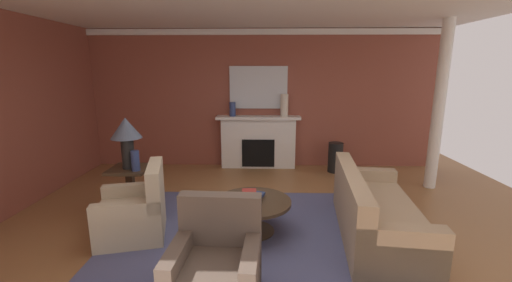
{
  "coord_description": "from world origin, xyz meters",
  "views": [
    {
      "loc": [
        0.11,
        -4.0,
        2.13
      ],
      "look_at": [
        -0.0,
        1.07,
        1.0
      ],
      "focal_mm": 22.79,
      "sensor_mm": 36.0,
      "label": 1
    }
  ],
  "objects_px": {
    "vase_on_side_table": "(135,161)",
    "mantel_mirror": "(258,87)",
    "vase_mantel_left": "(232,109)",
    "fireplace": "(258,143)",
    "armchair_near_window": "(135,214)",
    "table_lamp": "(126,133)",
    "vase_tall_corner": "(335,157)",
    "vase_mantel_right": "(284,105)",
    "coffee_table": "(253,209)",
    "armchair_facing_fireplace": "(216,271)",
    "side_table": "(131,187)",
    "sofa": "(374,215)"
  },
  "relations": [
    {
      "from": "table_lamp",
      "to": "fireplace",
      "type": "bearing_deg",
      "value": 51.61
    },
    {
      "from": "table_lamp",
      "to": "vase_mantel_right",
      "type": "distance_m",
      "value": 3.35
    },
    {
      "from": "armchair_near_window",
      "to": "table_lamp",
      "type": "relative_size",
      "value": 1.29
    },
    {
      "from": "coffee_table",
      "to": "vase_mantel_right",
      "type": "distance_m",
      "value": 3.13
    },
    {
      "from": "sofa",
      "to": "vase_mantel_right",
      "type": "bearing_deg",
      "value": 108.41
    },
    {
      "from": "armchair_near_window",
      "to": "fireplace",
      "type": "bearing_deg",
      "value": 63.49
    },
    {
      "from": "vase_on_side_table",
      "to": "armchair_facing_fireplace",
      "type": "bearing_deg",
      "value": -51.81
    },
    {
      "from": "vase_on_side_table",
      "to": "coffee_table",
      "type": "bearing_deg",
      "value": -15.32
    },
    {
      "from": "table_lamp",
      "to": "mantel_mirror",
      "type": "bearing_deg",
      "value": 52.99
    },
    {
      "from": "armchair_facing_fireplace",
      "to": "vase_mantel_right",
      "type": "xyz_separation_m",
      "value": [
        0.87,
        4.22,
        1.07
      ]
    },
    {
      "from": "mantel_mirror",
      "to": "coffee_table",
      "type": "relative_size",
      "value": 1.24
    },
    {
      "from": "fireplace",
      "to": "coffee_table",
      "type": "bearing_deg",
      "value": -90.39
    },
    {
      "from": "vase_on_side_table",
      "to": "mantel_mirror",
      "type": "bearing_deg",
      "value": 56.52
    },
    {
      "from": "coffee_table",
      "to": "armchair_facing_fireplace",
      "type": "bearing_deg",
      "value": -102.9
    },
    {
      "from": "vase_mantel_left",
      "to": "vase_on_side_table",
      "type": "distance_m",
      "value": 2.74
    },
    {
      "from": "armchair_facing_fireplace",
      "to": "vase_tall_corner",
      "type": "relative_size",
      "value": 1.51
    },
    {
      "from": "vase_mantel_left",
      "to": "armchair_facing_fireplace",
      "type": "bearing_deg",
      "value": -86.89
    },
    {
      "from": "mantel_mirror",
      "to": "armchair_facing_fireplace",
      "type": "distance_m",
      "value": 4.62
    },
    {
      "from": "armchair_near_window",
      "to": "side_table",
      "type": "height_order",
      "value": "armchair_near_window"
    },
    {
      "from": "armchair_near_window",
      "to": "vase_mantel_left",
      "type": "bearing_deg",
      "value": 71.96
    },
    {
      "from": "fireplace",
      "to": "table_lamp",
      "type": "distance_m",
      "value": 3.09
    },
    {
      "from": "side_table",
      "to": "table_lamp",
      "type": "relative_size",
      "value": 0.93
    },
    {
      "from": "armchair_near_window",
      "to": "vase_mantel_right",
      "type": "relative_size",
      "value": 2.06
    },
    {
      "from": "armchair_near_window",
      "to": "vase_tall_corner",
      "type": "height_order",
      "value": "armchair_near_window"
    },
    {
      "from": "table_lamp",
      "to": "vase_tall_corner",
      "type": "distance_m",
      "value": 4.16
    },
    {
      "from": "armchair_facing_fireplace",
      "to": "vase_tall_corner",
      "type": "distance_m",
      "value": 4.42
    },
    {
      "from": "coffee_table",
      "to": "vase_mantel_left",
      "type": "distance_m",
      "value": 3.1
    },
    {
      "from": "coffee_table",
      "to": "vase_on_side_table",
      "type": "height_order",
      "value": "vase_on_side_table"
    },
    {
      "from": "coffee_table",
      "to": "vase_mantel_left",
      "type": "height_order",
      "value": "vase_mantel_left"
    },
    {
      "from": "mantel_mirror",
      "to": "side_table",
      "type": "relative_size",
      "value": 1.77
    },
    {
      "from": "vase_mantel_left",
      "to": "fireplace",
      "type": "bearing_deg",
      "value": 5.12
    },
    {
      "from": "coffee_table",
      "to": "vase_on_side_table",
      "type": "relative_size",
      "value": 3.42
    },
    {
      "from": "vase_mantel_left",
      "to": "coffee_table",
      "type": "bearing_deg",
      "value": -79.64
    },
    {
      "from": "vase_mantel_left",
      "to": "vase_mantel_right",
      "type": "distance_m",
      "value": 1.1
    },
    {
      "from": "table_lamp",
      "to": "coffee_table",
      "type": "bearing_deg",
      "value": -17.57
    },
    {
      "from": "mantel_mirror",
      "to": "vase_on_side_table",
      "type": "bearing_deg",
      "value": -123.48
    },
    {
      "from": "mantel_mirror",
      "to": "vase_mantel_right",
      "type": "relative_size",
      "value": 2.63
    },
    {
      "from": "mantel_mirror",
      "to": "vase_mantel_left",
      "type": "distance_m",
      "value": 0.73
    },
    {
      "from": "coffee_table",
      "to": "vase_tall_corner",
      "type": "distance_m",
      "value": 3.12
    },
    {
      "from": "mantel_mirror",
      "to": "side_table",
      "type": "xyz_separation_m",
      "value": [
        -1.87,
        -2.48,
        -1.34
      ]
    },
    {
      "from": "armchair_near_window",
      "to": "armchair_facing_fireplace",
      "type": "bearing_deg",
      "value": -44.19
    },
    {
      "from": "sofa",
      "to": "coffee_table",
      "type": "bearing_deg",
      "value": 177.67
    },
    {
      "from": "sofa",
      "to": "vase_on_side_table",
      "type": "bearing_deg",
      "value": 170.77
    },
    {
      "from": "mantel_mirror",
      "to": "vase_mantel_left",
      "type": "xyz_separation_m",
      "value": [
        -0.55,
        -0.17,
        -0.45
      ]
    },
    {
      "from": "armchair_facing_fireplace",
      "to": "vase_mantel_left",
      "type": "distance_m",
      "value": 4.33
    },
    {
      "from": "vase_on_side_table",
      "to": "side_table",
      "type": "bearing_deg",
      "value": 141.34
    },
    {
      "from": "mantel_mirror",
      "to": "vase_on_side_table",
      "type": "relative_size",
      "value": 4.23
    },
    {
      "from": "table_lamp",
      "to": "vase_mantel_right",
      "type": "height_order",
      "value": "vase_mantel_right"
    },
    {
      "from": "sofa",
      "to": "vase_mantel_right",
      "type": "height_order",
      "value": "vase_mantel_right"
    },
    {
      "from": "sofa",
      "to": "vase_mantel_left",
      "type": "height_order",
      "value": "vase_mantel_left"
    }
  ]
}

